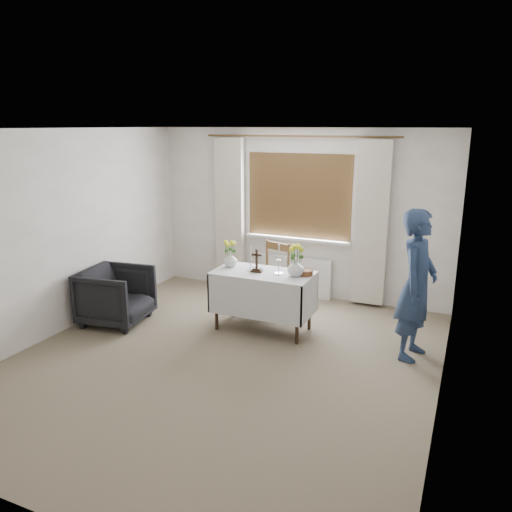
{
  "coord_description": "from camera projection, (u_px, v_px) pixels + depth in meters",
  "views": [
    {
      "loc": [
        2.37,
        -4.48,
        2.54
      ],
      "look_at": [
        0.05,
        0.79,
        1.02
      ],
      "focal_mm": 35.0,
      "sensor_mm": 36.0,
      "label": 1
    }
  ],
  "objects": [
    {
      "name": "ground",
      "position": [
        223.0,
        361.0,
        5.53
      ],
      "size": [
        5.0,
        5.0,
        0.0
      ],
      "primitive_type": "plane",
      "color": "#7C7356",
      "rests_on": "ground"
    },
    {
      "name": "altar_table",
      "position": [
        263.0,
        301.0,
        6.29
      ],
      "size": [
        1.24,
        0.64,
        0.76
      ],
      "primitive_type": "cube",
      "color": "silver",
      "rests_on": "ground"
    },
    {
      "name": "wooden_chair",
      "position": [
        269.0,
        278.0,
        6.88
      ],
      "size": [
        0.56,
        0.56,
        0.97
      ],
      "primitive_type": null,
      "rotation": [
        0.0,
        0.0,
        -0.31
      ],
      "color": "brown",
      "rests_on": "ground"
    },
    {
      "name": "armchair",
      "position": [
        116.0,
        296.0,
        6.52
      ],
      "size": [
        0.91,
        0.89,
        0.74
      ],
      "primitive_type": "imported",
      "rotation": [
        0.0,
        0.0,
        1.7
      ],
      "color": "black",
      "rests_on": "ground"
    },
    {
      "name": "person",
      "position": [
        417.0,
        285.0,
        5.44
      ],
      "size": [
        0.51,
        0.68,
        1.68
      ],
      "primitive_type": "imported",
      "rotation": [
        0.0,
        0.0,
        1.39
      ],
      "color": "navy",
      "rests_on": "ground"
    },
    {
      "name": "radiator",
      "position": [
        296.0,
        276.0,
        7.6
      ],
      "size": [
        1.1,
        0.1,
        0.6
      ],
      "primitive_type": "cube",
      "color": "silver",
      "rests_on": "ground"
    },
    {
      "name": "wooden_cross",
      "position": [
        257.0,
        260.0,
        6.17
      ],
      "size": [
        0.15,
        0.12,
        0.29
      ],
      "primitive_type": null,
      "rotation": [
        0.0,
        0.0,
        0.14
      ],
      "color": "black",
      "rests_on": "altar_table"
    },
    {
      "name": "candlestick_left",
      "position": [
        250.0,
        259.0,
        6.23
      ],
      "size": [
        0.11,
        0.11,
        0.31
      ],
      "primitive_type": null,
      "rotation": [
        0.0,
        0.0,
        -0.24
      ],
      "color": "silver",
      "rests_on": "altar_table"
    },
    {
      "name": "candlestick_right",
      "position": [
        279.0,
        259.0,
        6.08
      ],
      "size": [
        0.13,
        0.13,
        0.37
      ],
      "primitive_type": null,
      "rotation": [
        0.0,
        0.0,
        0.21
      ],
      "color": "silver",
      "rests_on": "altar_table"
    },
    {
      "name": "flower_vase_left",
      "position": [
        230.0,
        260.0,
        6.42
      ],
      "size": [
        0.19,
        0.19,
        0.19
      ],
      "primitive_type": "imported",
      "rotation": [
        0.0,
        0.0,
        -0.07
      ],
      "color": "silver",
      "rests_on": "altar_table"
    },
    {
      "name": "flower_vase_right",
      "position": [
        296.0,
        268.0,
        6.01
      ],
      "size": [
        0.24,
        0.24,
        0.21
      ],
      "primitive_type": "imported",
      "rotation": [
        0.0,
        0.0,
        0.21
      ],
      "color": "silver",
      "rests_on": "altar_table"
    },
    {
      "name": "wicker_basket",
      "position": [
        306.0,
        272.0,
        6.07
      ],
      "size": [
        0.18,
        0.18,
        0.07
      ],
      "primitive_type": "cylinder",
      "rotation": [
        0.0,
        0.0,
        0.0
      ],
      "color": "brown",
      "rests_on": "altar_table"
    }
  ]
}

